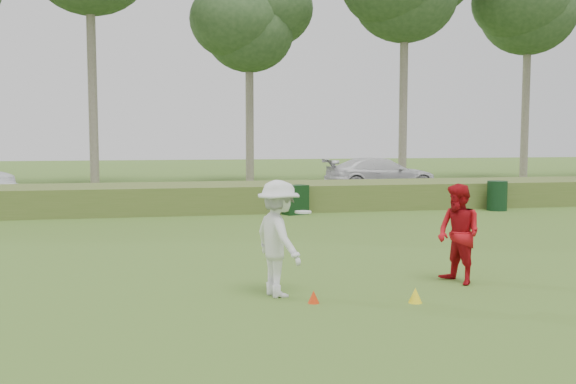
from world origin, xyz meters
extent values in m
plane|color=#3E6622|center=(0.00, 0.00, 0.00)|extent=(120.00, 120.00, 0.00)
cube|color=#4E6428|center=(0.00, 12.00, 0.45)|extent=(80.00, 3.00, 0.90)
cube|color=#2D2D2D|center=(0.00, 17.00, 0.03)|extent=(80.00, 6.00, 0.06)
cylinder|color=gray|center=(-6.00, 23.00, 7.75)|extent=(0.44, 0.44, 15.50)
cylinder|color=gray|center=(2.00, 24.50, 5.75)|extent=(0.44, 0.44, 11.50)
ellipsoid|color=#2C4924|center=(2.00, 24.50, 8.62)|extent=(6.24, 6.24, 5.28)
cylinder|color=gray|center=(10.00, 22.50, 7.00)|extent=(0.44, 0.44, 14.00)
cylinder|color=gray|center=(18.00, 23.80, 6.75)|extent=(0.44, 0.44, 13.50)
ellipsoid|color=#2C4924|center=(18.00, 23.80, 10.12)|extent=(7.02, 7.02, 5.94)
imported|color=white|center=(-0.99, -0.17, 0.93)|extent=(1.01, 1.35, 1.86)
cylinder|color=white|center=(-0.59, -0.17, 1.34)|extent=(0.27, 0.27, 0.03)
imported|color=#B10F17|center=(2.23, 0.08, 0.87)|extent=(0.88, 1.00, 1.74)
cone|color=red|center=(-0.55, -0.72, 0.10)|extent=(0.18, 0.18, 0.20)
cone|color=yellow|center=(0.99, -1.01, 0.12)|extent=(0.21, 0.21, 0.23)
cube|color=black|center=(1.51, 10.27, 0.48)|extent=(0.89, 0.72, 0.96)
cylinder|color=black|center=(8.56, 10.01, 0.51)|extent=(0.75, 0.75, 1.02)
imported|color=silver|center=(7.13, 17.80, 0.81)|extent=(5.20, 2.14, 1.51)
camera|label=1|loc=(-2.83, -10.11, 2.56)|focal=40.00mm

